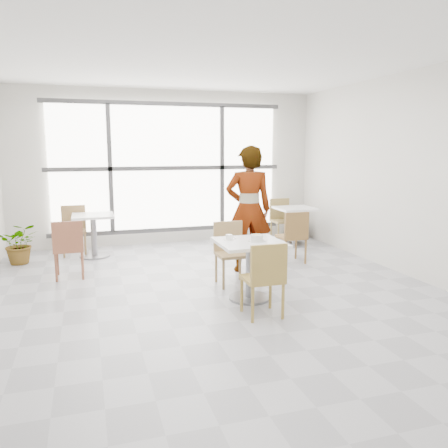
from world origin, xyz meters
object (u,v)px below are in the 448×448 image
object	(u,v)px
bg_chair_right_near	(294,234)
bg_chair_right_far	(281,217)
chair_near	(265,275)
bg_table_right	(295,221)
bg_table_left	(94,229)
bg_chair_left_far	(74,226)
plant_left	(20,243)
oatmeal_bowl	(257,238)
person	(249,209)
main_table	(250,259)
bg_chair_left_near	(68,245)
plant_right	(298,222)
chair_far	(230,248)
coffee_cup	(229,237)

from	to	relation	value
bg_chair_right_near	bg_chair_right_far	bearing A→B (deg)	-107.95
chair_near	bg_table_right	bearing A→B (deg)	-120.85
bg_table_left	bg_chair_left_far	bearing A→B (deg)	134.38
bg_chair_left_far	plant_left	xyz separation A→B (m)	(-0.84, -0.47, -0.16)
oatmeal_bowl	bg_table_left	world-z (taller)	oatmeal_bowl
person	plant_left	xyz separation A→B (m)	(-3.44, 1.51, -0.63)
main_table	plant_left	xyz separation A→B (m)	(-3.00, 2.77, -0.18)
chair_near	bg_chair_left_near	world-z (taller)	same
bg_table_left	plant_right	world-z (taller)	bg_table_left
oatmeal_bowl	main_table	bearing A→B (deg)	161.75
bg_table_left	plant_right	bearing A→B (deg)	5.94
bg_chair_right_near	plant_left	xyz separation A→B (m)	(-4.31, 1.31, -0.16)
oatmeal_bowl	bg_table_left	size ratio (longest dim) A/B	0.28
bg_chair_right_near	person	bearing A→B (deg)	13.12
chair_far	oatmeal_bowl	distance (m)	0.82
chair_near	bg_chair_right_near	distance (m)	2.52
chair_far	bg_chair_left_near	size ratio (longest dim) A/B	1.00
person	plant_right	distance (m)	2.87
main_table	person	world-z (taller)	person
bg_table_right	bg_chair_right_far	distance (m)	0.45
bg_table_left	bg_chair_right_far	bearing A→B (deg)	3.94
main_table	bg_chair_right_near	bearing A→B (deg)	48.11
main_table	bg_chair_left_near	world-z (taller)	bg_chair_left_near
bg_chair_right_far	plant_right	distance (m)	0.53
plant_right	bg_chair_right_near	bearing A→B (deg)	-118.70
oatmeal_bowl	bg_chair_left_near	size ratio (longest dim) A/B	0.24
main_table	bg_chair_right_near	size ratio (longest dim) A/B	0.92
main_table	person	xyz separation A→B (m)	(0.45, 1.26, 0.44)
bg_table_left	bg_chair_right_near	bearing A→B (deg)	-24.62
person	bg_chair_right_near	distance (m)	1.00
main_table	plant_left	size ratio (longest dim) A/B	1.18
chair_far	coffee_cup	xyz separation A→B (m)	(-0.20, -0.57, 0.28)
coffee_cup	bg_chair_left_far	size ratio (longest dim) A/B	0.18
chair_far	bg_chair_left_far	xyz separation A→B (m)	(-2.14, 2.51, 0.00)
bg_chair_left_near	plant_left	distance (m)	1.42
coffee_cup	bg_chair_right_near	distance (m)	2.03
bg_chair_left_near	bg_chair_right_near	distance (m)	3.52
coffee_cup	plant_right	world-z (taller)	coffee_cup
bg_chair_right_near	plant_right	size ratio (longest dim) A/B	1.29
chair_far	main_table	bearing A→B (deg)	-88.37
plant_left	plant_right	bearing A→B (deg)	6.00
bg_chair_right_far	plant_right	xyz separation A→B (m)	(0.48, 0.18, -0.16)
bg_chair_left_near	main_table	bearing A→B (deg)	143.91
main_table	plant_left	distance (m)	4.09
chair_near	bg_chair_left_far	size ratio (longest dim) A/B	1.00
coffee_cup	bg_table_left	xyz separation A→B (m)	(-1.60, 2.74, -0.29)
bg_table_right	chair_far	bearing A→B (deg)	-134.81
bg_table_left	bg_chair_right_near	distance (m)	3.45
bg_chair_right_far	bg_chair_left_far	bearing A→B (deg)	178.78
person	plant_right	bearing A→B (deg)	-120.64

